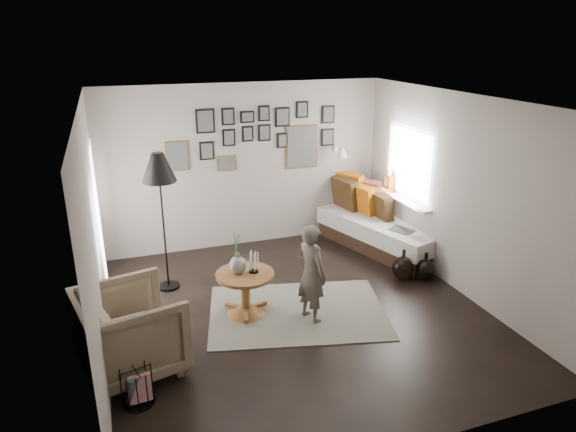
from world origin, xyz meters
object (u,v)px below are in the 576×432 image
object	(u,v)px
child	(311,273)
magazine_basket	(137,386)
vase	(238,262)
demijohn_large	(403,268)
demijohn_small	(425,270)
armchair	(131,331)
daybed	(380,225)
floor_lamp	(159,173)
pedestal_table	(246,295)

from	to	relation	value
child	magazine_basket	bearing A→B (deg)	93.30
vase	demijohn_large	size ratio (longest dim) A/B	1.12
magazine_basket	demijohn_small	size ratio (longest dim) A/B	0.89
armchair	child	world-z (taller)	child
vase	magazine_basket	xyz separation A→B (m)	(-1.30, -1.26, -0.53)
daybed	magazine_basket	size ratio (longest dim) A/B	6.50
floor_lamp	magazine_basket	bearing A→B (deg)	-103.78
armchair	child	size ratio (longest dim) A/B	0.80
armchair	magazine_basket	bearing A→B (deg)	167.07
armchair	floor_lamp	distance (m)	2.16
magazine_basket	demijohn_small	distance (m)	4.21
daybed	demijohn_small	distance (m)	1.34
pedestal_table	demijohn_small	world-z (taller)	pedestal_table
magazine_basket	child	distance (m)	2.31
vase	demijohn_small	xyz separation A→B (m)	(2.70, 0.05, -0.56)
vase	demijohn_large	distance (m)	2.48
armchair	floor_lamp	size ratio (longest dim) A/B	0.52
daybed	child	size ratio (longest dim) A/B	1.94
armchair	magazine_basket	size ratio (longest dim) A/B	2.68
magazine_basket	demijohn_large	xyz separation A→B (m)	(3.71, 1.43, -0.01)
floor_lamp	demijohn_small	world-z (taller)	floor_lamp
demijohn_large	child	bearing A→B (deg)	-160.86
armchair	demijohn_small	bearing A→B (deg)	-92.55
armchair	vase	bearing A→B (deg)	-74.91
child	armchair	bearing A→B (deg)	79.16
pedestal_table	child	distance (m)	0.88
armchair	demijohn_small	xyz separation A→B (m)	(4.00, 0.75, -0.29)
pedestal_table	magazine_basket	bearing A→B (deg)	-138.11
floor_lamp	magazine_basket	distance (m)	2.76
daybed	demijohn_large	size ratio (longest dim) A/B	5.25
vase	armchair	world-z (taller)	vase
magazine_basket	armchair	bearing A→B (deg)	90.20
floor_lamp	daybed	bearing A→B (deg)	5.81
demijohn_small	child	size ratio (longest dim) A/B	0.34
magazine_basket	demijohn_small	bearing A→B (deg)	18.09
floor_lamp	demijohn_large	world-z (taller)	floor_lamp
vase	child	world-z (taller)	child
demijohn_large	pedestal_table	bearing A→B (deg)	-175.35
vase	child	distance (m)	0.89
armchair	magazine_basket	world-z (taller)	armchair
armchair	demijohn_small	distance (m)	4.08
vase	magazine_basket	bearing A→B (deg)	-135.94
demijohn_large	vase	bearing A→B (deg)	-175.98
demijohn_small	vase	bearing A→B (deg)	-178.94
pedestal_table	daybed	bearing A→B (deg)	28.04
daybed	armchair	world-z (taller)	daybed
floor_lamp	demijohn_large	size ratio (longest dim) A/B	4.15
floor_lamp	demijohn_small	size ratio (longest dim) A/B	4.56
pedestal_table	child	bearing A→B (deg)	-27.46
floor_lamp	demijohn_small	bearing A→B (deg)	-15.85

